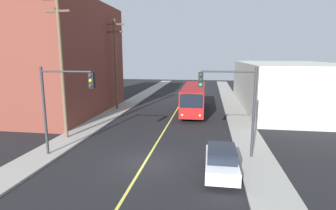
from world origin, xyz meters
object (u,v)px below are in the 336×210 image
(utility_pole_near, at_px, (61,61))
(traffic_signal_right_corner, at_px, (231,95))
(utility_pole_mid, at_px, (116,61))
(parked_car_white, at_px, (221,161))
(traffic_signal_left_corner, at_px, (64,95))
(city_bus, at_px, (194,97))

(utility_pole_near, relative_size, traffic_signal_right_corner, 1.93)
(utility_pole_mid, bearing_deg, parked_car_white, -54.37)
(utility_pole_mid, relative_size, traffic_signal_right_corner, 1.84)
(utility_pole_mid, height_order, traffic_signal_left_corner, utility_pole_mid)
(parked_car_white, xyz_separation_m, traffic_signal_left_corner, (-10.24, 1.16, 3.46))
(traffic_signal_left_corner, bearing_deg, city_bus, 64.98)
(traffic_signal_right_corner, bearing_deg, parked_car_white, -101.99)
(city_bus, xyz_separation_m, utility_pole_mid, (-9.81, -0.11, 4.38))
(utility_pole_mid, bearing_deg, utility_pole_near, -90.14)
(traffic_signal_left_corner, xyz_separation_m, traffic_signal_right_corner, (10.82, 1.59, 0.00))
(traffic_signal_left_corner, relative_size, traffic_signal_right_corner, 1.00)
(city_bus, relative_size, utility_pole_near, 1.05)
(city_bus, height_order, utility_pole_near, utility_pole_near)
(parked_car_white, bearing_deg, traffic_signal_right_corner, 78.01)
(utility_pole_near, height_order, traffic_signal_right_corner, utility_pole_near)
(traffic_signal_left_corner, height_order, traffic_signal_right_corner, same)
(city_bus, xyz_separation_m, traffic_signal_left_corner, (-7.61, -16.31, 2.49))
(city_bus, bearing_deg, utility_pole_mid, -179.35)
(utility_pole_near, bearing_deg, utility_pole_mid, 89.86)
(traffic_signal_left_corner, bearing_deg, parked_car_white, -6.45)
(utility_pole_mid, xyz_separation_m, traffic_signal_left_corner, (2.20, -16.20, -1.89))
(parked_car_white, relative_size, utility_pole_mid, 0.40)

